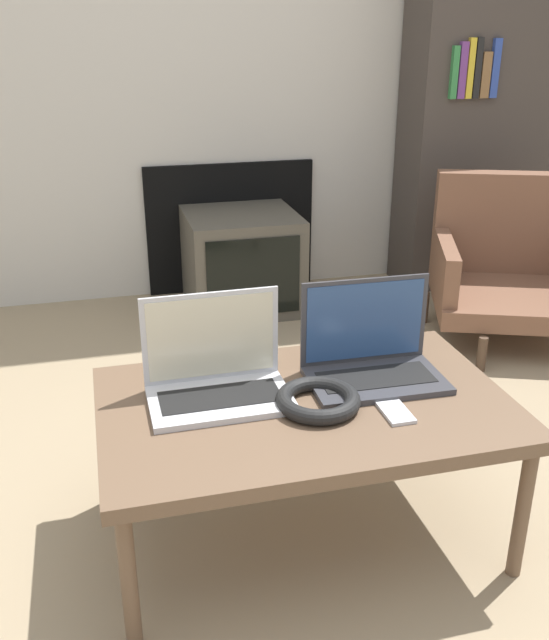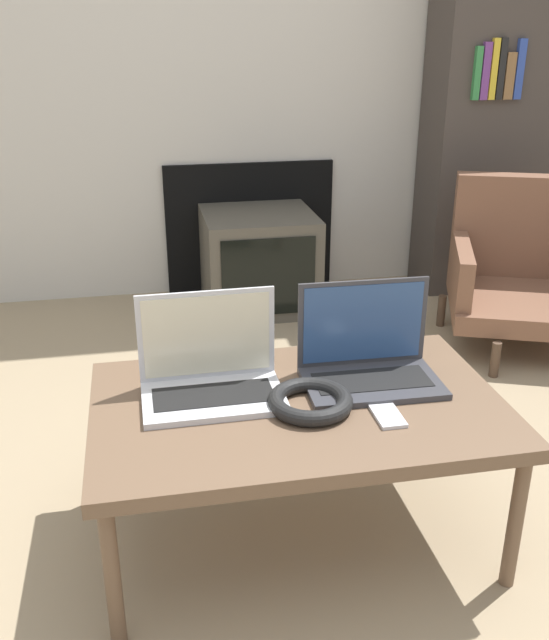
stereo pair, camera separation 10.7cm
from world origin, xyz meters
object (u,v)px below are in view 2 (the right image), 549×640
laptop_left (211,372)px  laptop_right (368,358)px  tv (259,260)px  armchair (533,267)px  phone (386,413)px  headphones (310,401)px

laptop_left → laptop_right: 0.41m
laptop_left → tv: bearing=75.4°
laptop_left → armchair: bearing=33.9°
tv → armchair: armchair is taller
laptop_right → tv: 1.58m
laptop_right → phone: (-0.01, -0.19, -0.05)m
headphones → armchair: 1.68m
laptop_right → armchair: bearing=44.7°
laptop_right → armchair: size_ratio=0.42×
headphones → laptop_left: bearing=151.4°
headphones → armchair: bearing=42.1°
phone → armchair: 1.60m
phone → armchair: armchair is taller
headphones → tv: 1.71m
laptop_left → tv: (0.39, 1.56, -0.23)m
laptop_left → phone: (0.39, -0.19, -0.05)m
phone → laptop_right: bearing=85.5°
tv → laptop_left: bearing=-104.2°
laptop_right → tv: size_ratio=0.69×
laptop_left → headphones: laptop_left is taller
laptop_left → armchair: armchair is taller
laptop_right → phone: laptop_right is taller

